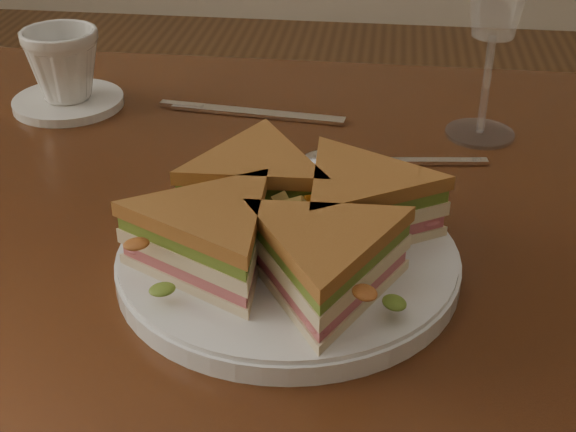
% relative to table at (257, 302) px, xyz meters
% --- Properties ---
extents(table, '(1.20, 0.80, 0.75)m').
position_rel_table_xyz_m(table, '(0.00, 0.00, 0.00)').
color(table, '#35190C').
rests_on(table, ground).
extents(plate, '(0.27, 0.27, 0.02)m').
position_rel_table_xyz_m(plate, '(0.04, -0.08, 0.11)').
color(plate, white).
rests_on(plate, table).
extents(sandwich_wedges, '(0.30, 0.30, 0.06)m').
position_rel_table_xyz_m(sandwich_wedges, '(0.04, -0.08, 0.14)').
color(sandwich_wedges, beige).
rests_on(sandwich_wedges, plate).
extents(crisps_mound, '(0.09, 0.09, 0.05)m').
position_rel_table_xyz_m(crisps_mound, '(0.04, -0.08, 0.14)').
color(crisps_mound, '#B36717').
rests_on(crisps_mound, plate).
extents(spoon, '(0.18, 0.04, 0.01)m').
position_rel_table_xyz_m(spoon, '(0.08, 0.11, 0.10)').
color(spoon, silver).
rests_on(spoon, table).
extents(knife, '(0.22, 0.04, 0.00)m').
position_rel_table_xyz_m(knife, '(-0.05, 0.22, 0.10)').
color(knife, silver).
rests_on(knife, table).
extents(saucer, '(0.13, 0.13, 0.01)m').
position_rel_table_xyz_m(saucer, '(-0.25, 0.21, 0.10)').
color(saucer, white).
rests_on(saucer, table).
extents(coffee_cup, '(0.11, 0.11, 0.08)m').
position_rel_table_xyz_m(coffee_cup, '(-0.25, 0.21, 0.15)').
color(coffee_cup, white).
rests_on(coffee_cup, saucer).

